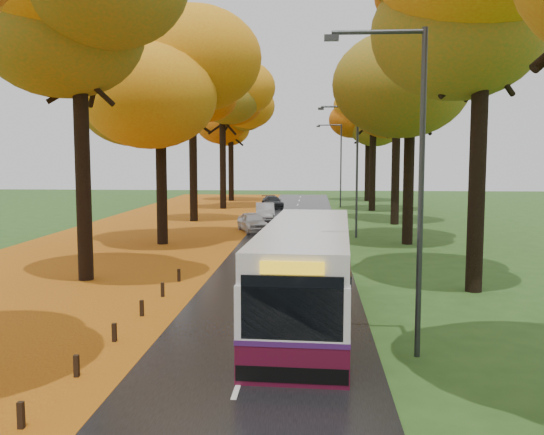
# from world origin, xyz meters

# --- Properties ---
(road) EXTENTS (6.50, 90.00, 0.04)m
(road) POSITION_xyz_m (0.00, 25.00, 0.02)
(road) COLOR black
(road) RESTS_ON ground
(centre_line) EXTENTS (0.12, 90.00, 0.01)m
(centre_line) POSITION_xyz_m (0.00, 25.00, 0.04)
(centre_line) COLOR silver
(centre_line) RESTS_ON road
(leaf_verge) EXTENTS (12.00, 90.00, 0.02)m
(leaf_verge) POSITION_xyz_m (-9.00, 25.00, 0.01)
(leaf_verge) COLOR maroon
(leaf_verge) RESTS_ON ground
(leaf_drift) EXTENTS (0.90, 90.00, 0.01)m
(leaf_drift) POSITION_xyz_m (-3.05, 25.00, 0.04)
(leaf_drift) COLOR #B87812
(leaf_drift) RESTS_ON road
(trees_left) EXTENTS (9.20, 74.00, 13.88)m
(trees_left) POSITION_xyz_m (-7.18, 27.06, 9.53)
(trees_left) COLOR black
(trees_left) RESTS_ON ground
(trees_right) EXTENTS (9.30, 74.20, 13.96)m
(trees_right) POSITION_xyz_m (7.19, 26.91, 9.69)
(trees_right) COLOR black
(trees_right) RESTS_ON ground
(bollard_row) EXTENTS (0.11, 23.51, 0.52)m
(bollard_row) POSITION_xyz_m (-3.70, 4.70, 0.26)
(bollard_row) COLOR black
(bollard_row) RESTS_ON ground
(streetlamp_near) EXTENTS (2.45, 0.18, 8.00)m
(streetlamp_near) POSITION_xyz_m (3.95, 8.00, 4.71)
(streetlamp_near) COLOR #333538
(streetlamp_near) RESTS_ON ground
(streetlamp_mid) EXTENTS (2.45, 0.18, 8.00)m
(streetlamp_mid) POSITION_xyz_m (3.95, 30.00, 4.71)
(streetlamp_mid) COLOR #333538
(streetlamp_mid) RESTS_ON ground
(streetlamp_far) EXTENTS (2.45, 0.18, 8.00)m
(streetlamp_far) POSITION_xyz_m (3.95, 52.00, 4.71)
(streetlamp_far) COLOR #333538
(streetlamp_far) RESTS_ON ground
(bus) EXTENTS (3.00, 11.01, 2.87)m
(bus) POSITION_xyz_m (1.41, 11.04, 1.54)
(bus) COLOR #4A0B20
(bus) RESTS_ON road
(car_white) EXTENTS (2.68, 4.01, 1.27)m
(car_white) POSITION_xyz_m (-2.35, 32.22, 0.67)
(car_white) COLOR silver
(car_white) RESTS_ON road
(car_silver) EXTENTS (1.78, 4.11, 1.32)m
(car_silver) POSITION_xyz_m (-2.11, 39.12, 0.70)
(car_silver) COLOR gray
(car_silver) RESTS_ON road
(car_dark) EXTENTS (2.58, 4.14, 1.12)m
(car_dark) POSITION_xyz_m (-2.31, 50.35, 0.60)
(car_dark) COLOR black
(car_dark) RESTS_ON road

